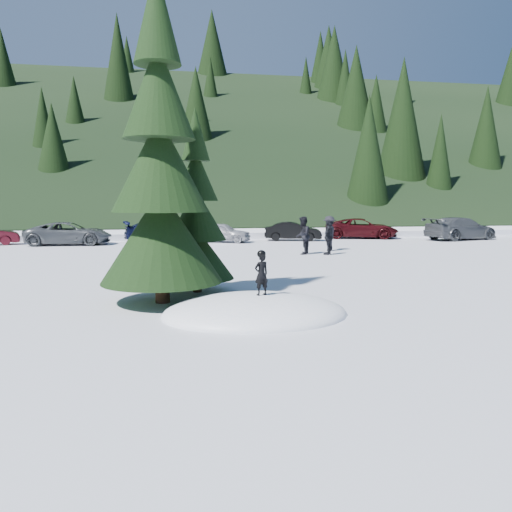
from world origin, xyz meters
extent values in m
plane|color=white|center=(0.00, 0.00, 0.00)|extent=(200.00, 200.00, 0.00)
ellipsoid|color=white|center=(0.00, 0.00, 0.00)|extent=(4.48, 3.52, 0.96)
cylinder|color=black|center=(-2.20, 1.80, 0.70)|extent=(0.38, 0.38, 1.40)
cone|color=black|center=(-2.20, 1.80, 1.79)|extent=(3.20, 3.20, 2.46)
cone|color=black|center=(-2.20, 1.80, 3.65)|extent=(2.54, 2.54, 2.46)
cone|color=black|center=(-2.20, 1.80, 5.51)|extent=(1.88, 1.88, 2.46)
cone|color=black|center=(-2.20, 1.80, 7.37)|extent=(1.22, 1.22, 2.46)
cylinder|color=black|center=(-1.20, 3.20, 0.50)|extent=(0.26, 0.26, 1.00)
cone|color=black|center=(-1.20, 3.20, 1.16)|extent=(2.20, 2.20, 1.52)
cone|color=black|center=(-1.20, 3.20, 2.31)|extent=(1.75, 1.75, 1.52)
cone|color=black|center=(-1.20, 3.20, 3.46)|extent=(1.29, 1.29, 1.52)
cone|color=black|center=(-1.20, 3.20, 4.61)|extent=(0.84, 0.84, 1.52)
imported|color=black|center=(0.14, -0.05, 0.98)|extent=(0.43, 0.36, 1.00)
imported|color=black|center=(4.56, 12.45, 0.94)|extent=(1.04, 1.14, 1.89)
imported|color=black|center=(5.77, 12.06, 0.87)|extent=(0.95, 1.06, 1.73)
imported|color=black|center=(6.44, 13.98, 0.93)|extent=(1.20, 1.38, 1.86)
imported|color=#4B4F52|center=(-7.95, 19.85, 0.69)|extent=(5.00, 2.38, 1.38)
imported|color=black|center=(-2.45, 21.19, 0.69)|extent=(5.02, 2.65, 1.39)
imported|color=#9D9EA5|center=(1.30, 20.09, 0.63)|extent=(4.00, 2.74, 1.27)
imported|color=black|center=(6.10, 20.51, 0.62)|extent=(3.95, 2.19, 1.23)
imported|color=#35090D|center=(11.30, 21.60, 0.70)|extent=(5.48, 3.68, 1.40)
imported|color=#43474A|center=(17.41, 19.23, 0.76)|extent=(5.63, 3.43, 1.53)
camera|label=1|loc=(-1.99, -11.53, 2.76)|focal=35.00mm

